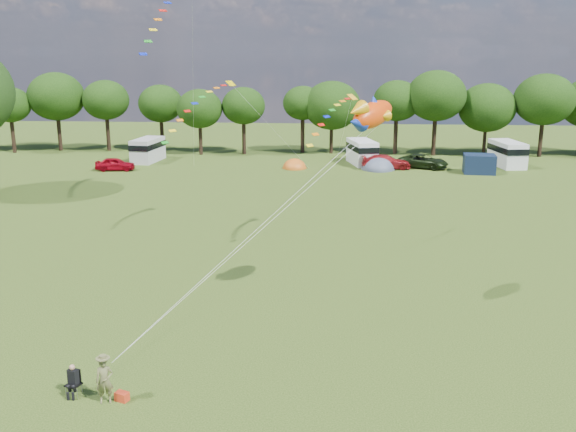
# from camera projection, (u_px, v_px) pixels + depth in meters

# --- Properties ---
(ground_plane) EXTENTS (180.00, 180.00, 0.00)m
(ground_plane) POSITION_uv_depth(u_px,v_px,m) (273.00, 355.00, 26.91)
(ground_plane) COLOR #1C310B
(ground_plane) RESTS_ON ground
(tree_line) EXTENTS (102.98, 10.98, 10.27)m
(tree_line) POSITION_uv_depth(u_px,v_px,m) (361.00, 103.00, 78.03)
(tree_line) COLOR black
(tree_line) RESTS_ON ground
(car_a) EXTENTS (4.38, 2.10, 1.41)m
(car_a) POSITION_uv_depth(u_px,v_px,m) (115.00, 164.00, 68.62)
(car_a) COLOR maroon
(car_a) RESTS_ON ground
(car_c) EXTENTS (5.31, 2.71, 1.53)m
(car_c) POSITION_uv_depth(u_px,v_px,m) (386.00, 162.00, 69.52)
(car_c) COLOR maroon
(car_c) RESTS_ON ground
(car_d) EXTENTS (5.99, 4.46, 1.49)m
(car_d) POSITION_uv_depth(u_px,v_px,m) (423.00, 161.00, 70.07)
(car_d) COLOR black
(car_d) RESTS_ON ground
(campervan_b) EXTENTS (2.90, 5.68, 2.68)m
(campervan_b) POSITION_uv_depth(u_px,v_px,m) (148.00, 149.00, 74.19)
(campervan_b) COLOR #B4B3B6
(campervan_b) RESTS_ON ground
(campervan_c) EXTENTS (3.61, 5.92, 2.71)m
(campervan_c) POSITION_uv_depth(u_px,v_px,m) (362.00, 151.00, 72.47)
(campervan_c) COLOR white
(campervan_c) RESTS_ON ground
(campervan_d) EXTENTS (3.29, 5.97, 2.77)m
(campervan_d) POSITION_uv_depth(u_px,v_px,m) (507.00, 153.00, 71.02)
(campervan_d) COLOR silver
(campervan_d) RESTS_ON ground
(tent_orange) EXTENTS (2.67, 2.92, 2.09)m
(tent_orange) POSITION_uv_depth(u_px,v_px,m) (294.00, 168.00, 70.13)
(tent_orange) COLOR #C95D18
(tent_orange) RESTS_ON ground
(tent_greyblue) EXTENTS (3.69, 4.04, 2.75)m
(tent_greyblue) POSITION_uv_depth(u_px,v_px,m) (378.00, 169.00, 69.45)
(tent_greyblue) COLOR #485064
(tent_greyblue) RESTS_ON ground
(awning_navy) EXTENTS (3.40, 2.86, 1.98)m
(awning_navy) POSITION_uv_depth(u_px,v_px,m) (479.00, 164.00, 67.01)
(awning_navy) COLOR #111D36
(awning_navy) RESTS_ON ground
(kite_flyer) EXTENTS (0.73, 0.59, 1.73)m
(kite_flyer) POSITION_uv_depth(u_px,v_px,m) (104.00, 381.00, 23.09)
(kite_flyer) COLOR brown
(kite_flyer) RESTS_ON ground
(camp_chair) EXTENTS (0.63, 0.65, 1.25)m
(camp_chair) POSITION_uv_depth(u_px,v_px,m) (73.00, 377.00, 23.63)
(camp_chair) COLOR #99999E
(camp_chair) RESTS_ON ground
(kite_bag) EXTENTS (0.56, 0.46, 0.34)m
(kite_bag) POSITION_uv_depth(u_px,v_px,m) (122.00, 396.00, 23.37)
(kite_bag) COLOR red
(kite_bag) RESTS_ON ground
(fish_kite) EXTENTS (2.72, 3.18, 1.78)m
(fish_kite) POSITION_uv_depth(u_px,v_px,m) (370.00, 115.00, 29.25)
(fish_kite) COLOR #E03C07
(fish_kite) RESTS_ON ground
(streamer_kite_a) EXTENTS (3.43, 5.70, 5.80)m
(streamer_kite_a) POSITION_uv_depth(u_px,v_px,m) (172.00, 4.00, 48.42)
(streamer_kite_a) COLOR #FFBC0A
(streamer_kite_a) RESTS_ON ground
(streamer_kite_b) EXTENTS (4.22, 4.67, 3.78)m
(streamer_kite_b) POSITION_uv_depth(u_px,v_px,m) (204.00, 101.00, 42.43)
(streamer_kite_b) COLOR #D7BB05
(streamer_kite_b) RESTS_ON ground
(streamer_kite_c) EXTENTS (3.13, 4.98, 2.80)m
(streamer_kite_c) POSITION_uv_depth(u_px,v_px,m) (336.00, 111.00, 39.57)
(streamer_kite_c) COLOR gold
(streamer_kite_c) RESTS_ON ground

